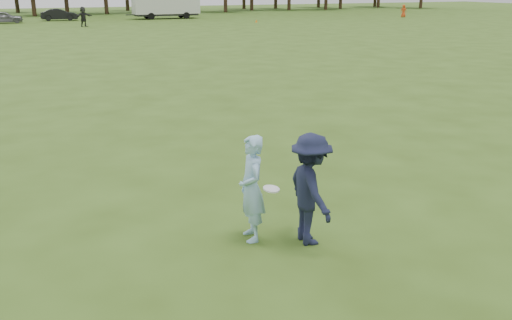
% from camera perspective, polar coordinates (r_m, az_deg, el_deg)
% --- Properties ---
extents(ground, '(200.00, 200.00, 0.00)m').
position_cam_1_polar(ground, '(10.08, 5.78, -5.80)').
color(ground, '#344C15').
rests_on(ground, ground).
extents(thrower, '(0.51, 0.70, 1.78)m').
position_cam_1_polar(thrower, '(8.81, -0.47, -3.02)').
color(thrower, '#92C1E2').
rests_on(thrower, ground).
extents(defender, '(0.77, 1.24, 1.84)m').
position_cam_1_polar(defender, '(8.74, 5.77, -3.09)').
color(defender, '#181C35').
rests_on(defender, ground).
extents(player_far_c, '(0.93, 0.81, 1.60)m').
position_cam_1_polar(player_far_c, '(74.87, 15.28, 14.90)').
color(player_far_c, '#D34418').
rests_on(player_far_c, ground).
extents(player_far_d, '(1.88, 1.33, 1.96)m').
position_cam_1_polar(player_far_d, '(58.60, -17.72, 14.18)').
color(player_far_d, '#272727').
rests_on(player_far_d, ground).
extents(car_e, '(3.88, 1.62, 1.31)m').
position_cam_1_polar(car_e, '(66.94, -25.03, 13.47)').
color(car_e, slate).
rests_on(car_e, ground).
extents(car_f, '(4.23, 1.81, 1.35)m').
position_cam_1_polar(car_f, '(69.49, -20.00, 14.18)').
color(car_f, black).
rests_on(car_f, ground).
extents(field_cone, '(0.28, 0.28, 0.30)m').
position_cam_1_polar(field_cone, '(62.61, 0.03, 14.43)').
color(field_cone, orange).
rests_on(field_cone, ground).
extents(disc_in_play, '(0.31, 0.31, 0.07)m').
position_cam_1_polar(disc_in_play, '(8.62, 1.62, -3.06)').
color(disc_in_play, white).
rests_on(disc_in_play, ground).
extents(cargo_trailer, '(9.00, 2.75, 3.20)m').
position_cam_1_polar(cargo_trailer, '(70.21, -9.47, 15.91)').
color(cargo_trailer, silver).
rests_on(cargo_trailer, ground).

